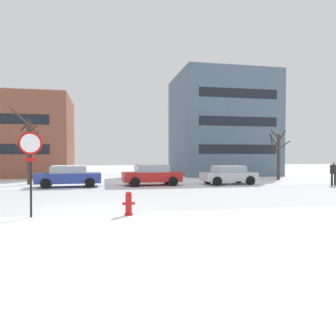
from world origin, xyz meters
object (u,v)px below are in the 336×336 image
Objects in this scene: fire_hydrant at (129,203)px; parked_car_blue at (69,176)px; stop_sign at (31,157)px; parked_car_silver at (228,175)px; pedestrian_crossing at (334,172)px; parked_car_red at (152,175)px.

parked_car_blue reaches higher than fire_hydrant.
fire_hydrant is at bearing -5.38° from stop_sign.
pedestrian_crossing is (6.80, -2.40, 0.28)m from parked_car_silver.
stop_sign is at bearing 174.62° from fire_hydrant.
parked_car_blue is 5.59m from parked_car_red.
pedestrian_crossing reaches higher than fire_hydrant.
stop_sign is at bearing -117.88° from parked_car_red.
stop_sign is 0.68× the size of parked_car_blue.
pedestrian_crossing is at bearing -8.53° from parked_car_blue.
stop_sign is 3.31× the size of fire_hydrant.
fire_hydrant is at bearing -126.75° from parked_car_silver.
fire_hydrant is 13.55m from parked_car_silver.
parked_car_silver reaches higher than fire_hydrant.
stop_sign is at bearing -155.81° from pedestrian_crossing.
stop_sign is 10.93m from parked_car_blue.
fire_hydrant is 11.48m from parked_car_red.
parked_car_red is 2.43× the size of pedestrian_crossing.
parked_car_silver is (8.11, 10.86, 0.27)m from fire_hydrant.
parked_car_red is 5.60m from parked_car_silver.
parked_car_blue is at bearing 89.12° from stop_sign.
pedestrian_crossing is (14.91, 8.46, 0.54)m from fire_hydrant.
parked_car_blue is at bearing -179.64° from parked_car_red.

